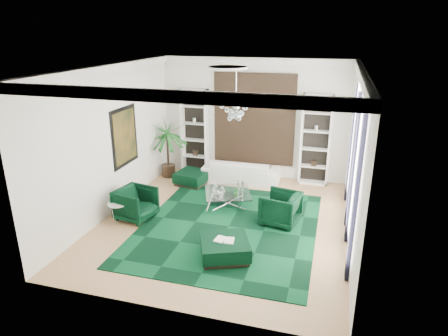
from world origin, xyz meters
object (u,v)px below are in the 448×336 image
(ottoman_side, at_px, (192,178))
(side_table, at_px, (119,213))
(sofa, at_px, (241,171))
(armchair_left, at_px, (136,204))
(palm, at_px, (167,141))
(coffee_table, at_px, (228,199))
(armchair_right, at_px, (280,208))
(ottoman_front, at_px, (225,249))

(ottoman_side, relative_size, side_table, 1.73)
(sofa, height_order, ottoman_side, sofa)
(armchair_left, distance_m, palm, 3.21)
(armchair_left, relative_size, coffee_table, 0.75)
(armchair_right, height_order, palm, palm)
(armchair_left, relative_size, palm, 0.37)
(palm, bearing_deg, side_table, -88.30)
(side_table, bearing_deg, coffee_table, 34.78)
(armchair_right, height_order, coffee_table, armchair_right)
(armchair_right, bearing_deg, sofa, -136.39)
(armchair_right, xyz_separation_m, ottoman_front, (-0.91, -1.88, -0.21))
(armchair_left, height_order, palm, palm)
(ottoman_side, relative_size, palm, 0.38)
(sofa, distance_m, ottoman_side, 1.57)
(armchair_right, relative_size, palm, 0.37)
(sofa, height_order, side_table, sofa)
(sofa, xyz_separation_m, coffee_table, (0.08, -1.91, -0.14))
(armchair_left, distance_m, armchair_right, 3.66)
(coffee_table, bearing_deg, armchair_left, -146.41)
(palm, bearing_deg, armchair_right, -30.47)
(side_table, bearing_deg, ottoman_side, 73.29)
(armchair_left, height_order, ottoman_front, armchair_left)
(sofa, relative_size, armchair_right, 2.68)
(sofa, distance_m, palm, 2.56)
(armchair_right, relative_size, ottoman_side, 0.99)
(sofa, distance_m, side_table, 4.25)
(palm, bearing_deg, coffee_table, -34.71)
(armchair_left, bearing_deg, palm, 18.70)
(sofa, relative_size, palm, 1.00)
(palm, bearing_deg, sofa, 4.62)
(armchair_left, distance_m, coffee_table, 2.48)
(armchair_left, relative_size, ottoman_side, 0.99)
(armchair_right, distance_m, side_table, 4.04)
(sofa, distance_m, coffee_table, 1.92)
(ottoman_side, xyz_separation_m, palm, (-0.98, 0.44, 1.00))
(sofa, height_order, armchair_right, armchair_right)
(armchair_left, bearing_deg, ottoman_front, -102.47)
(armchair_right, xyz_separation_m, side_table, (-3.91, -1.01, -0.16))
(side_table, distance_m, palm, 3.51)
(coffee_table, relative_size, palm, 0.50)
(armchair_right, bearing_deg, ottoman_front, -14.35)
(sofa, xyz_separation_m, palm, (-2.41, -0.19, 0.85))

